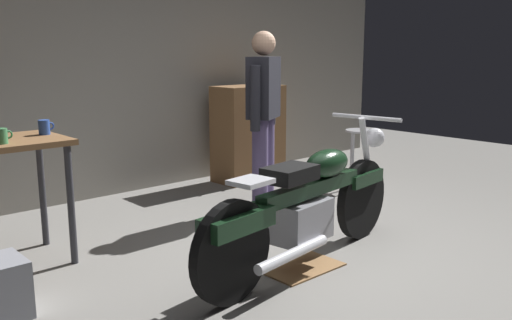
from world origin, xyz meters
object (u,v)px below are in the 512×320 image
wooden_dresser (248,133)px  mug_blue_enamel (45,127)px  mug_green_speckled (1,136)px  person_standing (263,113)px  shop_stool (360,143)px  motorcycle (309,203)px

wooden_dresser → mug_blue_enamel: bearing=-163.3°
wooden_dresser → mug_green_speckled: bearing=-161.6°
wooden_dresser → person_standing: bearing=-124.9°
shop_stool → mug_blue_enamel: (-3.35, 0.28, 0.45)m
motorcycle → wooden_dresser: 2.66m
motorcycle → wooden_dresser: bearing=49.8°
person_standing → wooden_dresser: size_ratio=1.52×
person_standing → mug_blue_enamel: bearing=-35.7°
shop_stool → wooden_dresser: bearing=122.1°
shop_stool → mug_blue_enamel: size_ratio=5.59×
motorcycle → wooden_dresser: (1.42, 2.25, 0.10)m
person_standing → mug_blue_enamel: (-1.96, 0.22, 0.03)m
shop_stool → mug_blue_enamel: bearing=175.2°
wooden_dresser → mug_blue_enamel: size_ratio=9.61×
wooden_dresser → motorcycle: bearing=-122.4°
mug_blue_enamel → person_standing: bearing=-6.3°
motorcycle → mug_green_speckled: size_ratio=18.17×
person_standing → shop_stool: bearing=147.9°
mug_green_speckled → motorcycle: bearing=-37.5°
person_standing → mug_blue_enamel: person_standing is taller
motorcycle → shop_stool: bearing=21.1°
mug_blue_enamel → shop_stool: bearing=-4.8°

